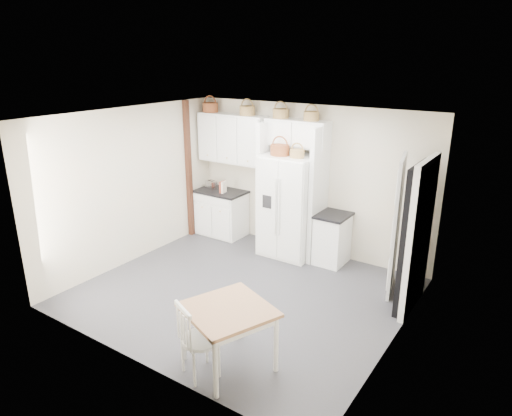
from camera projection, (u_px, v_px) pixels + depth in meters
The scene contains 28 objects.
floor at pixel (243, 292), 6.82m from camera, with size 4.50×4.50×0.00m, color #3B3B3B.
ceiling at pixel (241, 117), 5.99m from camera, with size 4.50×4.50×0.00m, color white.
wall_back at pixel (308, 180), 7.98m from camera, with size 4.50×4.50×0.00m, color beige.
wall_left at pixel (132, 186), 7.60m from camera, with size 4.00×4.00×0.00m, color beige.
wall_right at pixel (401, 246), 5.22m from camera, with size 4.00×4.00×0.00m, color beige.
refrigerator at pixel (289, 206), 7.90m from camera, with size 0.92×0.74×1.78m, color white.
base_cab_left at pixel (222, 213), 8.93m from camera, with size 0.92×0.58×0.85m, color white.
base_cab_right at pixel (332, 240), 7.69m from camera, with size 0.47×0.57×0.83m, color white.
dining_table at pixel (229, 337), 5.12m from camera, with size 0.88×0.88×0.73m, color #996840.
windsor_chair at pixel (200, 340), 4.94m from camera, with size 0.43×0.39×0.88m, color white.
counter_left at pixel (221, 192), 8.79m from camera, with size 0.96×0.62×0.04m, color black.
counter_right at pixel (333, 215), 7.55m from camera, with size 0.51×0.60×0.04m, color black.
toaster at pixel (211, 185), 8.87m from camera, with size 0.24×0.14×0.16m, color silver.
cookbook_red at pixel (222, 187), 8.63m from camera, with size 0.03×0.15×0.22m, color #B6442D.
cookbook_cream at pixel (224, 187), 8.61m from camera, with size 0.03×0.15×0.22m, color #F6E2CC.
basket_upper_a at pixel (210, 108), 8.55m from camera, with size 0.30×0.30×0.17m, color brown.
basket_upper_c at pixel (247, 111), 8.11m from camera, with size 0.28×0.28×0.16m, color brown.
basket_bridge_a at pixel (281, 113), 7.74m from camera, with size 0.28×0.28×0.16m, color brown.
basket_bridge_b at pixel (311, 116), 7.43m from camera, with size 0.26×0.26×0.15m, color brown.
basket_fridge_a at pixel (280, 150), 7.59m from camera, with size 0.33×0.33×0.18m, color brown.
basket_fridge_b at pixel (297, 154), 7.42m from camera, with size 0.24×0.24×0.13m, color brown.
upper_cabinet at pixel (233, 139), 8.45m from camera, with size 1.40×0.34×0.90m, color white.
bridge_cabinet at pixel (297, 133), 7.66m from camera, with size 1.12×0.34×0.45m, color white.
fridge_panel_left at pixel (267, 186), 8.14m from camera, with size 0.08×0.60×2.30m, color white.
fridge_panel_right at pixel (319, 195), 7.60m from camera, with size 0.08×0.60×2.30m, color white.
trim_post at pixel (189, 170), 8.63m from camera, with size 0.09×0.09×2.60m, color #461B11.
doorway_void at pixel (415, 239), 6.14m from camera, with size 0.18×0.85×2.05m, color black.
door_slab at pixel (397, 226), 6.60m from camera, with size 0.80×0.04×2.05m, color white.
Camera 1 is at (3.54, -4.92, 3.37)m, focal length 32.00 mm.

